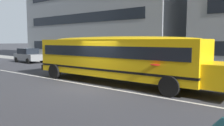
# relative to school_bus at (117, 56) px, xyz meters

# --- Properties ---
(ground_plane) EXTENTS (400.00, 400.00, 0.00)m
(ground_plane) POSITION_rel_school_bus_xyz_m (-0.36, -1.47, -1.64)
(ground_plane) COLOR #38383D
(sidewalk_far) EXTENTS (120.00, 3.00, 0.01)m
(sidewalk_far) POSITION_rel_school_bus_xyz_m (-0.36, 6.47, -1.63)
(sidewalk_far) COLOR gray
(sidewalk_far) RESTS_ON ground_plane
(lane_centreline) EXTENTS (110.00, 0.16, 0.01)m
(lane_centreline) POSITION_rel_school_bus_xyz_m (-0.36, -1.47, -1.63)
(lane_centreline) COLOR silver
(lane_centreline) RESTS_ON ground_plane
(school_bus) EXTENTS (12.37, 2.93, 2.76)m
(school_bus) POSITION_rel_school_bus_xyz_m (0.00, 0.00, 0.00)
(school_bus) COLOR yellow
(school_bus) RESTS_ON ground_plane
(parked_car_grey_mid_block) EXTENTS (3.97, 2.02, 1.64)m
(parked_car_grey_mid_block) POSITION_rel_school_bus_xyz_m (-15.66, 3.79, -0.79)
(parked_car_grey_mid_block) COLOR gray
(parked_car_grey_mid_block) RESTS_ON ground_plane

